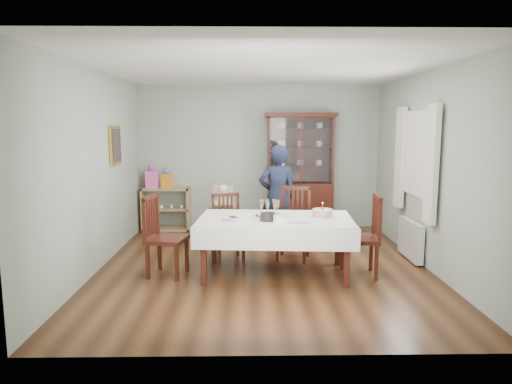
{
  "coord_description": "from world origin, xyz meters",
  "views": [
    {
      "loc": [
        -0.21,
        -6.15,
        1.95
      ],
      "look_at": [
        -0.1,
        0.2,
        1.02
      ],
      "focal_mm": 32.0,
      "sensor_mm": 36.0,
      "label": 1
    }
  ],
  "objects_px": {
    "champagne_tray": "(269,212)",
    "china_cabinet": "(300,170)",
    "chair_end_left": "(166,252)",
    "birthday_cake": "(322,214)",
    "chair_far_left": "(228,241)",
    "gift_bag_pink": "(152,177)",
    "sideboard": "(166,209)",
    "chair_far_right": "(293,238)",
    "high_chair": "(223,222)",
    "dining_table": "(275,246)",
    "woman": "(277,197)",
    "gift_bag_orange": "(167,179)",
    "chair_end_right": "(360,252)"
  },
  "relations": [
    {
      "from": "dining_table",
      "to": "birthday_cake",
      "type": "distance_m",
      "value": 0.75
    },
    {
      "from": "chair_far_left",
      "to": "chair_end_left",
      "type": "xyz_separation_m",
      "value": [
        -0.79,
        -0.67,
        0.03
      ]
    },
    {
      "from": "dining_table",
      "to": "china_cabinet",
      "type": "distance_m",
      "value": 2.78
    },
    {
      "from": "chair_end_left",
      "to": "china_cabinet",
      "type": "bearing_deg",
      "value": -26.27
    },
    {
      "from": "chair_far_right",
      "to": "birthday_cake",
      "type": "xyz_separation_m",
      "value": [
        0.3,
        -0.71,
        0.5
      ]
    },
    {
      "from": "sideboard",
      "to": "birthday_cake",
      "type": "height_order",
      "value": "birthday_cake"
    },
    {
      "from": "dining_table",
      "to": "chair_far_right",
      "type": "height_order",
      "value": "chair_far_right"
    },
    {
      "from": "chair_far_right",
      "to": "champagne_tray",
      "type": "height_order",
      "value": "chair_far_right"
    },
    {
      "from": "gift_bag_orange",
      "to": "china_cabinet",
      "type": "bearing_deg",
      "value": -0.04
    },
    {
      "from": "high_chair",
      "to": "gift_bag_orange",
      "type": "distance_m",
      "value": 1.69
    },
    {
      "from": "woman",
      "to": "champagne_tray",
      "type": "distance_m",
      "value": 1.3
    },
    {
      "from": "woman",
      "to": "birthday_cake",
      "type": "relative_size",
      "value": 5.46
    },
    {
      "from": "chair_far_right",
      "to": "gift_bag_pink",
      "type": "distance_m",
      "value": 3.18
    },
    {
      "from": "gift_bag_orange",
      "to": "high_chair",
      "type": "bearing_deg",
      "value": -46.21
    },
    {
      "from": "dining_table",
      "to": "high_chair",
      "type": "xyz_separation_m",
      "value": [
        -0.76,
        1.46,
        0.01
      ]
    },
    {
      "from": "chair_far_right",
      "to": "high_chair",
      "type": "relative_size",
      "value": 1.05
    },
    {
      "from": "chair_far_left",
      "to": "chair_end_left",
      "type": "distance_m",
      "value": 1.03
    },
    {
      "from": "chair_end_left",
      "to": "sideboard",
      "type": "bearing_deg",
      "value": 21.55
    },
    {
      "from": "woman",
      "to": "high_chair",
      "type": "height_order",
      "value": "woman"
    },
    {
      "from": "chair_far_left",
      "to": "woman",
      "type": "distance_m",
      "value": 1.16
    },
    {
      "from": "dining_table",
      "to": "chair_end_right",
      "type": "relative_size",
      "value": 1.96
    },
    {
      "from": "china_cabinet",
      "to": "birthday_cake",
      "type": "distance_m",
      "value": 2.65
    },
    {
      "from": "chair_far_left",
      "to": "china_cabinet",
      "type": "bearing_deg",
      "value": 42.28
    },
    {
      "from": "chair_far_left",
      "to": "birthday_cake",
      "type": "xyz_separation_m",
      "value": [
        1.25,
        -0.68,
        0.53
      ]
    },
    {
      "from": "china_cabinet",
      "to": "gift_bag_orange",
      "type": "distance_m",
      "value": 2.47
    },
    {
      "from": "chair_far_right",
      "to": "high_chair",
      "type": "height_order",
      "value": "chair_far_right"
    },
    {
      "from": "china_cabinet",
      "to": "sideboard",
      "type": "height_order",
      "value": "china_cabinet"
    },
    {
      "from": "sideboard",
      "to": "chair_end_left",
      "type": "height_order",
      "value": "chair_end_left"
    },
    {
      "from": "chair_end_left",
      "to": "champagne_tray",
      "type": "xyz_separation_m",
      "value": [
        1.35,
        0.08,
        0.51
      ]
    },
    {
      "from": "chair_far_left",
      "to": "gift_bag_pink",
      "type": "height_order",
      "value": "gift_bag_pink"
    },
    {
      "from": "dining_table",
      "to": "gift_bag_pink",
      "type": "height_order",
      "value": "gift_bag_pink"
    },
    {
      "from": "champagne_tray",
      "to": "gift_bag_pink",
      "type": "bearing_deg",
      "value": 129.0
    },
    {
      "from": "chair_end_right",
      "to": "champagne_tray",
      "type": "xyz_separation_m",
      "value": [
        -1.19,
        0.11,
        0.51
      ]
    },
    {
      "from": "chair_far_left",
      "to": "gift_bag_pink",
      "type": "relative_size",
      "value": 2.2
    },
    {
      "from": "chair_end_left",
      "to": "birthday_cake",
      "type": "bearing_deg",
      "value": -78.74
    },
    {
      "from": "chair_far_right",
      "to": "gift_bag_pink",
      "type": "height_order",
      "value": "gift_bag_pink"
    },
    {
      "from": "chair_end_right",
      "to": "high_chair",
      "type": "height_order",
      "value": "chair_end_right"
    },
    {
      "from": "chair_far_left",
      "to": "gift_bag_pink",
      "type": "distance_m",
      "value": 2.56
    },
    {
      "from": "chair_far_left",
      "to": "birthday_cake",
      "type": "bearing_deg",
      "value": -43.67
    },
    {
      "from": "dining_table",
      "to": "birthday_cake",
      "type": "relative_size",
      "value": 6.87
    },
    {
      "from": "chair_far_right",
      "to": "high_chair",
      "type": "xyz_separation_m",
      "value": [
        -1.06,
        0.77,
        0.08
      ]
    },
    {
      "from": "chair_far_left",
      "to": "chair_end_left",
      "type": "bearing_deg",
      "value": -154.58
    },
    {
      "from": "dining_table",
      "to": "china_cabinet",
      "type": "height_order",
      "value": "china_cabinet"
    },
    {
      "from": "champagne_tray",
      "to": "china_cabinet",
      "type": "bearing_deg",
      "value": 74.89
    },
    {
      "from": "chair_far_left",
      "to": "high_chair",
      "type": "height_order",
      "value": "high_chair"
    },
    {
      "from": "china_cabinet",
      "to": "chair_far_left",
      "type": "relative_size",
      "value": 2.27
    },
    {
      "from": "sideboard",
      "to": "chair_end_left",
      "type": "bearing_deg",
      "value": -80.03
    },
    {
      "from": "dining_table",
      "to": "woman",
      "type": "height_order",
      "value": "woman"
    },
    {
      "from": "high_chair",
      "to": "birthday_cake",
      "type": "relative_size",
      "value": 3.33
    },
    {
      "from": "chair_end_left",
      "to": "woman",
      "type": "xyz_separation_m",
      "value": [
        1.54,
        1.37,
        0.51
      ]
    }
  ]
}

